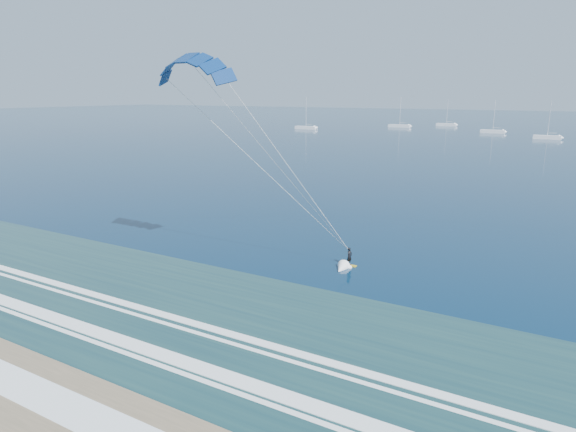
{
  "coord_description": "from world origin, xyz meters",
  "views": [
    {
      "loc": [
        25.87,
        -13.48,
        14.42
      ],
      "look_at": [
        4.62,
        22.51,
        4.33
      ],
      "focal_mm": 32.0,
      "sensor_mm": 36.0,
      "label": 1
    }
  ],
  "objects_px": {
    "sailboat_1": "(400,126)",
    "sailboat_7": "(547,137)",
    "sailboat_3": "(493,131)",
    "kitesurfer_rig": "(271,158)",
    "sailboat_2": "(446,125)",
    "sailboat_0": "(306,127)"
  },
  "relations": [
    {
      "from": "sailboat_2",
      "to": "sailboat_3",
      "type": "distance_m",
      "value": 40.38
    },
    {
      "from": "sailboat_0",
      "to": "sailboat_1",
      "type": "distance_m",
      "value": 41.37
    },
    {
      "from": "sailboat_3",
      "to": "sailboat_7",
      "type": "height_order",
      "value": "sailboat_7"
    },
    {
      "from": "kitesurfer_rig",
      "to": "sailboat_7",
      "type": "distance_m",
      "value": 148.54
    },
    {
      "from": "sailboat_3",
      "to": "sailboat_7",
      "type": "bearing_deg",
      "value": -42.28
    },
    {
      "from": "kitesurfer_rig",
      "to": "sailboat_2",
      "type": "distance_m",
      "value": 200.61
    },
    {
      "from": "kitesurfer_rig",
      "to": "sailboat_1",
      "type": "bearing_deg",
      "value": 105.34
    },
    {
      "from": "sailboat_1",
      "to": "sailboat_3",
      "type": "distance_m",
      "value": 41.59
    },
    {
      "from": "sailboat_1",
      "to": "sailboat_7",
      "type": "distance_m",
      "value": 66.13
    },
    {
      "from": "sailboat_3",
      "to": "sailboat_2",
      "type": "bearing_deg",
      "value": 127.35
    },
    {
      "from": "sailboat_1",
      "to": "sailboat_2",
      "type": "bearing_deg",
      "value": 51.67
    },
    {
      "from": "sailboat_2",
      "to": "sailboat_3",
      "type": "relative_size",
      "value": 0.99
    },
    {
      "from": "sailboat_2",
      "to": "sailboat_0",
      "type": "bearing_deg",
      "value": -132.27
    },
    {
      "from": "sailboat_2",
      "to": "sailboat_3",
      "type": "height_order",
      "value": "sailboat_3"
    },
    {
      "from": "sailboat_0",
      "to": "sailboat_3",
      "type": "xyz_separation_m",
      "value": [
        68.48,
        16.28,
        -0.0
      ]
    },
    {
      "from": "sailboat_0",
      "to": "sailboat_7",
      "type": "height_order",
      "value": "sailboat_0"
    },
    {
      "from": "sailboat_1",
      "to": "sailboat_3",
      "type": "height_order",
      "value": "sailboat_1"
    },
    {
      "from": "sailboat_0",
      "to": "sailboat_7",
      "type": "bearing_deg",
      "value": -0.76
    },
    {
      "from": "sailboat_3",
      "to": "sailboat_1",
      "type": "bearing_deg",
      "value": 161.5
    },
    {
      "from": "sailboat_0",
      "to": "sailboat_7",
      "type": "relative_size",
      "value": 1.05
    },
    {
      "from": "kitesurfer_rig",
      "to": "sailboat_2",
      "type": "bearing_deg",
      "value": 99.78
    },
    {
      "from": "kitesurfer_rig",
      "to": "sailboat_0",
      "type": "relative_size",
      "value": 1.48
    }
  ]
}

